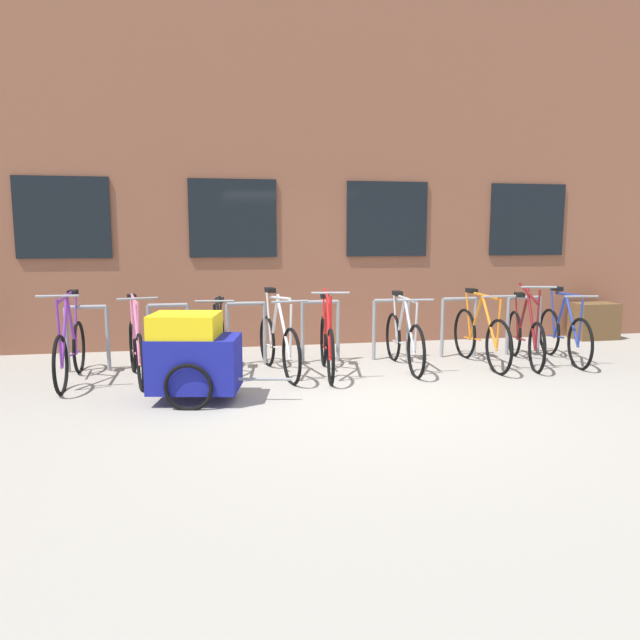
# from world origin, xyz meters

# --- Properties ---
(ground_plane) EXTENTS (42.00, 42.00, 0.00)m
(ground_plane) POSITION_xyz_m (0.00, 0.00, 0.00)
(ground_plane) COLOR #9E998E
(storefront_building) EXTENTS (28.00, 7.77, 6.37)m
(storefront_building) POSITION_xyz_m (0.00, 7.06, 3.19)
(storefront_building) COLOR brown
(storefront_building) RESTS_ON ground
(bike_rack) EXTENTS (6.54, 0.05, 0.85)m
(bike_rack) POSITION_xyz_m (-0.11, 1.90, 0.51)
(bike_rack) COLOR gray
(bike_rack) RESTS_ON ground
(bicycle_orange) EXTENTS (0.44, 1.76, 1.01)m
(bicycle_orange) POSITION_xyz_m (1.95, 1.33, 0.39)
(bicycle_orange) COLOR black
(bicycle_orange) RESTS_ON ground
(bicycle_red) EXTENTS (0.44, 1.70, 1.09)m
(bicycle_red) POSITION_xyz_m (-0.16, 1.22, 0.38)
(bicycle_red) COLOR black
(bicycle_red) RESTS_ON ground
(bicycle_black) EXTENTS (0.44, 1.62, 1.01)m
(bicycle_black) POSITION_xyz_m (-1.49, 1.32, 0.37)
(bicycle_black) COLOR black
(bicycle_black) RESTS_ON ground
(bicycle_silver) EXTENTS (0.44, 1.72, 1.00)m
(bicycle_silver) POSITION_xyz_m (0.89, 1.35, 0.37)
(bicycle_silver) COLOR black
(bicycle_silver) RESTS_ON ground
(bicycle_pink) EXTENTS (0.48, 1.63, 1.06)m
(bicycle_pink) POSITION_xyz_m (-2.46, 1.34, 0.37)
(bicycle_pink) COLOR black
(bicycle_pink) RESTS_ON ground
(bicycle_white) EXTENTS (0.46, 1.74, 1.07)m
(bicycle_white) POSITION_xyz_m (-0.76, 1.33, 0.38)
(bicycle_white) COLOR black
(bicycle_white) RESTS_ON ground
(bicycle_blue) EXTENTS (0.44, 1.63, 1.02)m
(bicycle_blue) POSITION_xyz_m (3.18, 1.35, 0.38)
(bicycle_blue) COLOR black
(bicycle_blue) RESTS_ON ground
(bicycle_purple) EXTENTS (0.44, 1.72, 1.10)m
(bicycle_purple) POSITION_xyz_m (-3.22, 1.37, 0.38)
(bicycle_purple) COLOR black
(bicycle_purple) RESTS_ON ground
(bicycle_maroon) EXTENTS (0.56, 1.70, 1.11)m
(bicycle_maroon) POSITION_xyz_m (2.59, 1.33, 0.37)
(bicycle_maroon) COLOR black
(bicycle_maroon) RESTS_ON ground
(bike_trailer) EXTENTS (1.48, 0.79, 0.94)m
(bike_trailer) POSITION_xyz_m (-1.78, 0.25, 0.48)
(bike_trailer) COLOR navy
(bike_trailer) RESTS_ON ground
(planter_box) EXTENTS (0.70, 0.44, 0.60)m
(planter_box) POSITION_xyz_m (4.71, 2.85, 0.30)
(planter_box) COLOR brown
(planter_box) RESTS_ON ground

